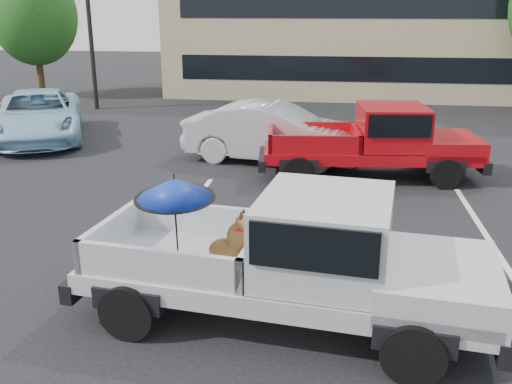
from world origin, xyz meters
The scene contains 10 objects.
ground centered at (0.00, 0.00, 0.00)m, with size 90.00×90.00×0.00m, color black.
stripe_left centered at (-3.00, 2.00, 0.00)m, with size 0.12×5.00×0.01m, color silver.
stripe_right centered at (3.00, 2.00, 0.00)m, with size 0.12×5.00×0.01m, color silver.
motel_building centered at (2.00, 20.99, 3.21)m, with size 20.40×8.40×6.30m.
tree_left centered at (-14.00, 17.00, 3.73)m, with size 3.96×3.96×6.02m.
tree_back centered at (6.00, 24.00, 4.41)m, with size 4.68×4.68×7.11m.
silver_pickup centered at (-0.27, -2.04, 1.05)m, with size 5.89×2.66×2.06m.
red_pickup centered at (1.30, 5.33, 1.00)m, with size 5.71×2.48×1.83m.
silver_sedan centered at (-1.62, 6.50, 0.82)m, with size 1.73×4.96×1.64m, color #B5B6BD.
blue_suv centered at (-9.49, 8.18, 0.79)m, with size 2.61×5.67×1.58m, color #94C4DE.
Camera 1 is at (0.02, -8.98, 4.18)m, focal length 40.00 mm.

